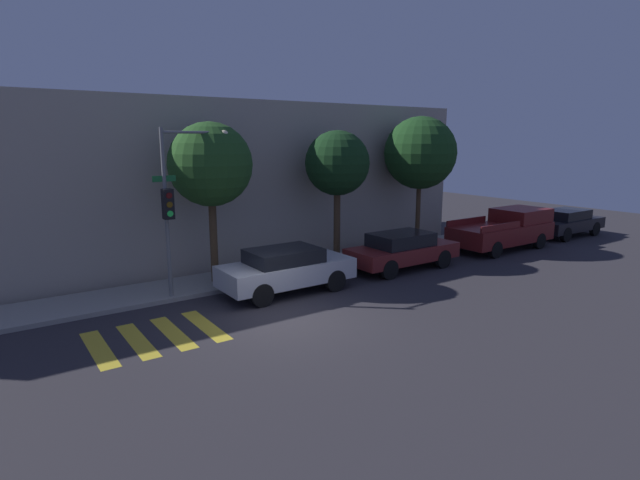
{
  "coord_description": "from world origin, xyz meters",
  "views": [
    {
      "loc": [
        -6.7,
        -11.44,
        4.96
      ],
      "look_at": [
        2.72,
        2.1,
        1.6
      ],
      "focal_mm": 28.0,
      "sensor_mm": 36.0,
      "label": 1
    }
  ],
  "objects_px": {
    "pickup_truck": "(505,229)",
    "tree_near_corner": "(210,165)",
    "sedan_middle": "(402,250)",
    "tree_far_end": "(420,153)",
    "sedan_far_end": "(566,222)",
    "traffic_light_pole": "(181,189)",
    "tree_midblock": "(337,164)",
    "sedan_near_corner": "(286,269)"
  },
  "relations": [
    {
      "from": "tree_far_end",
      "to": "tree_midblock",
      "type": "bearing_deg",
      "value": -180.0
    },
    {
      "from": "traffic_light_pole",
      "to": "tree_near_corner",
      "type": "relative_size",
      "value": 0.96
    },
    {
      "from": "traffic_light_pole",
      "to": "tree_far_end",
      "type": "distance_m",
      "value": 11.17
    },
    {
      "from": "traffic_light_pole",
      "to": "sedan_middle",
      "type": "height_order",
      "value": "traffic_light_pole"
    },
    {
      "from": "sedan_near_corner",
      "to": "pickup_truck",
      "type": "relative_size",
      "value": 0.84
    },
    {
      "from": "pickup_truck",
      "to": "traffic_light_pole",
      "type": "bearing_deg",
      "value": 175.02
    },
    {
      "from": "sedan_middle",
      "to": "tree_near_corner",
      "type": "distance_m",
      "value": 7.84
    },
    {
      "from": "sedan_near_corner",
      "to": "traffic_light_pole",
      "type": "bearing_deg",
      "value": 156.39
    },
    {
      "from": "sedan_middle",
      "to": "sedan_far_end",
      "type": "xyz_separation_m",
      "value": [
        11.6,
        0.0,
        -0.02
      ]
    },
    {
      "from": "sedan_near_corner",
      "to": "tree_near_corner",
      "type": "relative_size",
      "value": 0.8
    },
    {
      "from": "sedan_middle",
      "to": "tree_near_corner",
      "type": "xyz_separation_m",
      "value": [
        -6.77,
        2.15,
        3.33
      ]
    },
    {
      "from": "tree_far_end",
      "to": "pickup_truck",
      "type": "bearing_deg",
      "value": -31.83
    },
    {
      "from": "sedan_far_end",
      "to": "tree_midblock",
      "type": "relative_size",
      "value": 0.84
    },
    {
      "from": "traffic_light_pole",
      "to": "tree_near_corner",
      "type": "bearing_deg",
      "value": 33.24
    },
    {
      "from": "sedan_near_corner",
      "to": "tree_midblock",
      "type": "bearing_deg",
      "value": 30.4
    },
    {
      "from": "tree_near_corner",
      "to": "pickup_truck",
      "type": "bearing_deg",
      "value": -9.22
    },
    {
      "from": "sedan_far_end",
      "to": "tree_far_end",
      "type": "relative_size",
      "value": 0.75
    },
    {
      "from": "pickup_truck",
      "to": "tree_near_corner",
      "type": "distance_m",
      "value": 13.78
    },
    {
      "from": "sedan_near_corner",
      "to": "tree_far_end",
      "type": "bearing_deg",
      "value": 14.67
    },
    {
      "from": "sedan_middle",
      "to": "sedan_far_end",
      "type": "relative_size",
      "value": 1.02
    },
    {
      "from": "pickup_truck",
      "to": "sedan_far_end",
      "type": "height_order",
      "value": "pickup_truck"
    },
    {
      "from": "pickup_truck",
      "to": "sedan_middle",
      "type": "bearing_deg",
      "value": 180.0
    },
    {
      "from": "traffic_light_pole",
      "to": "tree_midblock",
      "type": "xyz_separation_m",
      "value": [
        6.56,
        0.88,
        0.52
      ]
    },
    {
      "from": "sedan_middle",
      "to": "sedan_far_end",
      "type": "bearing_deg",
      "value": 0.0
    },
    {
      "from": "sedan_near_corner",
      "to": "tree_midblock",
      "type": "distance_m",
      "value": 5.31
    },
    {
      "from": "sedan_middle",
      "to": "tree_far_end",
      "type": "bearing_deg",
      "value": 35.55
    },
    {
      "from": "sedan_far_end",
      "to": "tree_midblock",
      "type": "distance_m",
      "value": 13.7
    },
    {
      "from": "traffic_light_pole",
      "to": "tree_near_corner",
      "type": "distance_m",
      "value": 1.72
    },
    {
      "from": "sedan_near_corner",
      "to": "sedan_far_end",
      "type": "xyz_separation_m",
      "value": [
        16.8,
        0.0,
        -0.04
      ]
    },
    {
      "from": "tree_far_end",
      "to": "sedan_far_end",
      "type": "bearing_deg",
      "value": -14.01
    },
    {
      "from": "sedan_far_end",
      "to": "tree_midblock",
      "type": "xyz_separation_m",
      "value": [
        -13.14,
        2.15,
        3.24
      ]
    },
    {
      "from": "sedan_middle",
      "to": "traffic_light_pole",
      "type": "bearing_deg",
      "value": 171.09
    },
    {
      "from": "traffic_light_pole",
      "to": "tree_midblock",
      "type": "distance_m",
      "value": 6.64
    },
    {
      "from": "sedan_near_corner",
      "to": "tree_near_corner",
      "type": "distance_m",
      "value": 4.24
    },
    {
      "from": "tree_near_corner",
      "to": "sedan_near_corner",
      "type": "bearing_deg",
      "value": -53.83
    },
    {
      "from": "tree_near_corner",
      "to": "tree_far_end",
      "type": "bearing_deg",
      "value": 0.0
    },
    {
      "from": "traffic_light_pole",
      "to": "tree_midblock",
      "type": "relative_size",
      "value": 1.0
    },
    {
      "from": "pickup_truck",
      "to": "tree_far_end",
      "type": "height_order",
      "value": "tree_far_end"
    },
    {
      "from": "sedan_middle",
      "to": "tree_midblock",
      "type": "distance_m",
      "value": 4.17
    },
    {
      "from": "tree_far_end",
      "to": "tree_near_corner",
      "type": "bearing_deg",
      "value": 180.0
    },
    {
      "from": "sedan_far_end",
      "to": "tree_far_end",
      "type": "height_order",
      "value": "tree_far_end"
    },
    {
      "from": "pickup_truck",
      "to": "sedan_far_end",
      "type": "xyz_separation_m",
      "value": [
        5.14,
        0.0,
        -0.16
      ]
    }
  ]
}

